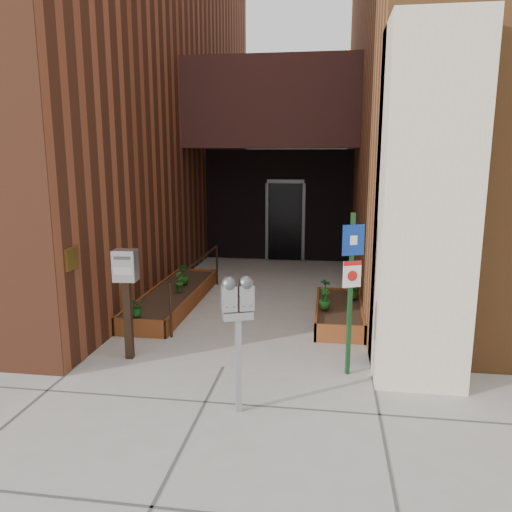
% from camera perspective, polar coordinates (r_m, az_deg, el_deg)
% --- Properties ---
extents(ground, '(80.00, 80.00, 0.00)m').
position_cam_1_polar(ground, '(7.00, -3.81, -12.55)').
color(ground, '#9E9991').
rests_on(ground, ground).
extents(architecture, '(20.00, 14.60, 10.00)m').
position_cam_1_polar(architecture, '(13.40, 1.69, 20.63)').
color(architecture, brown).
rests_on(architecture, ground).
extents(planter_left, '(0.90, 3.60, 0.30)m').
position_cam_1_polar(planter_left, '(9.80, -9.40, -4.77)').
color(planter_left, brown).
rests_on(planter_left, ground).
extents(planter_right, '(0.80, 2.20, 0.30)m').
position_cam_1_polar(planter_right, '(8.88, 9.46, -6.49)').
color(planter_right, brown).
rests_on(planter_right, ground).
extents(handrail, '(0.04, 3.34, 0.90)m').
position_cam_1_polar(handrail, '(9.46, -6.72, -1.44)').
color(handrail, black).
rests_on(handrail, ground).
extents(parking_meter, '(0.37, 0.24, 1.58)m').
position_cam_1_polar(parking_meter, '(5.44, -2.09, -5.94)').
color(parking_meter, '#9D9C9F').
rests_on(parking_meter, ground).
extents(sign_post, '(0.28, 0.14, 2.14)m').
position_cam_1_polar(sign_post, '(6.46, 10.84, -2.42)').
color(sign_post, '#163C1B').
rests_on(sign_post, ground).
extents(payment_dropbox, '(0.33, 0.26, 1.58)m').
position_cam_1_polar(payment_dropbox, '(7.14, -14.62, -2.77)').
color(payment_dropbox, black).
rests_on(payment_dropbox, ground).
extents(shrub_left_a, '(0.40, 0.40, 0.32)m').
position_cam_1_polar(shrub_left_a, '(8.30, -13.47, -5.58)').
color(shrub_left_a, '#164F1C').
rests_on(shrub_left_a, planter_left).
extents(shrub_left_b, '(0.28, 0.28, 0.36)m').
position_cam_1_polar(shrub_left_b, '(9.62, -8.81, -2.91)').
color(shrub_left_b, '#245919').
rests_on(shrub_left_b, planter_left).
extents(shrub_left_c, '(0.31, 0.31, 0.40)m').
position_cam_1_polar(shrub_left_c, '(10.13, -8.30, -2.05)').
color(shrub_left_c, '#185117').
rests_on(shrub_left_c, planter_left).
extents(shrub_left_d, '(0.25, 0.25, 0.35)m').
position_cam_1_polar(shrub_left_d, '(10.28, -8.24, -1.98)').
color(shrub_left_d, '#18571B').
rests_on(shrub_left_d, planter_left).
extents(shrub_right_a, '(0.29, 0.29, 0.36)m').
position_cam_1_polar(shrub_right_a, '(8.49, 7.88, -4.80)').
color(shrub_right_a, '#1A5D1F').
rests_on(shrub_right_a, planter_right).
extents(shrub_right_b, '(0.25, 0.25, 0.37)m').
position_cam_1_polar(shrub_right_b, '(9.09, 7.92, -3.70)').
color(shrub_right_b, '#17501C').
rests_on(shrub_right_b, planter_right).
extents(shrub_right_c, '(0.46, 0.46, 0.37)m').
position_cam_1_polar(shrub_right_c, '(9.20, 11.05, -3.63)').
color(shrub_right_c, '#235117').
rests_on(shrub_right_c, planter_right).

